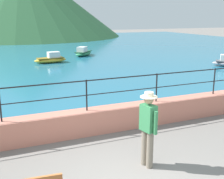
# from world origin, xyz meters

# --- Properties ---
(promenade_wall) EXTENTS (20.00, 0.56, 0.70)m
(promenade_wall) POSITION_xyz_m (0.00, 3.20, 0.35)
(promenade_wall) COLOR tan
(promenade_wall) RESTS_ON ground
(railing) EXTENTS (18.44, 0.04, 0.90)m
(railing) POSITION_xyz_m (0.00, 3.20, 1.34)
(railing) COLOR black
(railing) RESTS_ON promenade_wall
(lake_water) EXTENTS (64.00, 44.32, 0.06)m
(lake_water) POSITION_xyz_m (0.00, 25.84, 0.03)
(lake_water) COLOR #236B89
(lake_water) RESTS_ON ground
(person_walking) EXTENTS (0.38, 0.56, 1.75)m
(person_walking) POSITION_xyz_m (0.64, 0.85, 0.98)
(person_walking) COLOR slate
(person_walking) RESTS_ON ground
(boat_3) EXTENTS (2.37, 1.09, 0.76)m
(boat_3) POSITION_xyz_m (1.66, 16.32, 0.33)
(boat_3) COLOR gold
(boat_3) RESTS_ON lake_water
(boat_5) EXTENTS (2.21, 2.31, 0.76)m
(boat_5) POSITION_xyz_m (4.89, 18.93, 0.33)
(boat_5) COLOR #338C59
(boat_5) RESTS_ON lake_water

